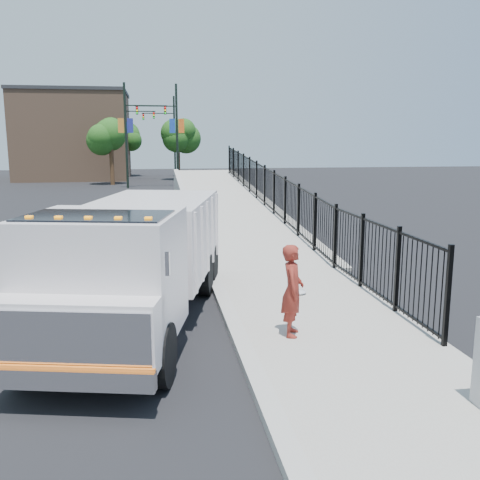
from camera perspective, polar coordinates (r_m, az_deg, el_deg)
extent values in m
plane|color=black|center=(11.12, -0.86, -9.06)|extent=(120.00, 120.00, 0.00)
cube|color=#9E998E|center=(9.75, 12.41, -11.84)|extent=(3.55, 12.00, 0.12)
cube|color=#ADAAA3|center=(9.25, 0.95, -12.73)|extent=(0.30, 12.00, 0.16)
cube|color=#9E998E|center=(26.87, -1.23, 2.65)|extent=(3.95, 24.06, 3.19)
cube|color=black|center=(23.09, 3.63, 3.56)|extent=(0.10, 28.00, 1.80)
cube|color=black|center=(11.45, -10.42, -5.72)|extent=(2.53, 6.92, 0.22)
cube|color=silver|center=(9.04, -14.26, -3.66)|extent=(2.82, 2.70, 2.02)
cube|color=silver|center=(8.05, -16.91, -9.36)|extent=(2.47, 1.22, 1.01)
cube|color=silver|center=(7.72, -17.90, -10.27)|extent=(2.28, 0.60, 0.86)
cube|color=silver|center=(7.84, -17.91, -13.93)|extent=(2.40, 0.72, 0.28)
cube|color=orange|center=(7.78, -17.97, -12.92)|extent=(2.38, 0.60, 0.06)
cube|color=black|center=(8.68, -14.96, -0.19)|extent=(2.46, 1.78, 0.86)
cube|color=silver|center=(12.47, -9.09, 0.44)|extent=(3.32, 4.68, 1.72)
cube|color=silver|center=(7.66, -7.75, -2.50)|extent=(0.07, 0.07, 0.35)
cube|color=orange|center=(8.63, -21.58, 2.22)|extent=(0.12, 0.10, 0.06)
cube|color=orange|center=(8.44, -18.79, 2.23)|extent=(0.12, 0.10, 0.06)
cube|color=orange|center=(8.28, -15.88, 2.24)|extent=(0.12, 0.10, 0.06)
cube|color=orange|center=(8.13, -12.86, 2.24)|extent=(0.12, 0.10, 0.06)
cube|color=orange|center=(8.02, -9.75, 2.23)|extent=(0.12, 0.10, 0.06)
cylinder|color=black|center=(9.13, -21.82, -10.98)|extent=(0.54, 1.06, 1.01)
cylinder|color=black|center=(8.45, -8.43, -12.06)|extent=(0.54, 1.06, 1.01)
cylinder|color=black|center=(13.53, -12.77, -3.48)|extent=(0.54, 1.06, 1.01)
cylinder|color=black|center=(13.08, -3.81, -3.72)|extent=(0.54, 1.06, 1.01)
cylinder|color=black|center=(14.57, -11.53, -2.42)|extent=(0.54, 1.06, 1.01)
cylinder|color=black|center=(14.15, -3.21, -2.60)|extent=(0.54, 1.06, 1.01)
imported|color=maroon|center=(10.03, 5.62, -5.37)|extent=(0.57, 0.72, 1.74)
ellipsoid|color=silver|center=(12.91, 6.20, -5.51)|extent=(0.40, 0.40, 0.10)
cylinder|color=black|center=(42.77, -12.07, 10.78)|extent=(0.18, 0.18, 8.00)
cube|color=black|center=(42.79, -9.99, 13.94)|extent=(3.20, 0.08, 0.08)
cube|color=black|center=(42.78, -7.99, 13.53)|extent=(0.18, 0.22, 0.60)
cube|color=navy|center=(42.76, -11.63, 11.87)|extent=(0.45, 0.04, 1.10)
cube|color=orange|center=(42.80, -12.59, 11.84)|extent=(0.45, 0.04, 1.10)
cylinder|color=black|center=(43.21, -6.73, 10.94)|extent=(0.18, 0.18, 8.00)
cube|color=black|center=(43.25, -8.98, 13.93)|extent=(3.20, 0.08, 0.08)
cube|color=black|center=(43.25, -10.93, 13.41)|extent=(0.18, 0.22, 0.60)
cube|color=orange|center=(43.24, -6.28, 12.01)|extent=(0.45, 0.04, 1.10)
cube|color=#1940A5|center=(43.21, -7.23, 11.99)|extent=(0.45, 0.04, 1.10)
cylinder|color=black|center=(51.53, -12.55, 10.71)|extent=(0.18, 0.18, 8.00)
cube|color=black|center=(51.53, -10.83, 13.33)|extent=(3.20, 0.08, 0.08)
cube|color=black|center=(51.49, -9.18, 13.00)|extent=(0.18, 0.22, 0.60)
cube|color=#163E96|center=(51.52, -12.19, 11.61)|extent=(0.45, 0.04, 1.10)
cube|color=orange|center=(51.56, -12.98, 11.58)|extent=(0.45, 0.04, 1.10)
cylinder|color=black|center=(55.22, -6.99, 10.86)|extent=(0.18, 0.18, 8.00)
cube|color=black|center=(55.24, -8.75, 13.21)|extent=(3.20, 0.08, 0.08)
cube|color=black|center=(55.24, -10.27, 12.80)|extent=(0.18, 0.22, 0.60)
cube|color=#C13B1F|center=(55.25, -6.64, 11.70)|extent=(0.45, 0.04, 1.10)
cube|color=navy|center=(55.22, -7.38, 11.68)|extent=(0.45, 0.04, 1.10)
cylinder|color=#382314|center=(46.21, -13.50, 7.72)|extent=(0.36, 0.36, 3.20)
sphere|color=#194714|center=(46.16, -13.63, 10.70)|extent=(2.74, 2.74, 2.74)
cylinder|color=#382314|center=(51.08, -6.60, 8.20)|extent=(0.36, 0.36, 3.20)
sphere|color=#194714|center=(51.04, -6.65, 10.89)|extent=(2.58, 2.58, 2.58)
cylinder|color=#382314|center=(56.92, -11.84, 8.29)|extent=(0.36, 0.36, 3.20)
sphere|color=#194714|center=(56.88, -11.93, 10.71)|extent=(2.57, 2.57, 2.57)
cube|color=#8C664C|center=(54.88, -17.20, 10.47)|extent=(10.00, 10.00, 8.00)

